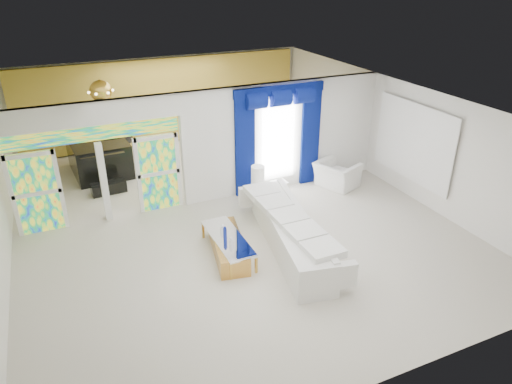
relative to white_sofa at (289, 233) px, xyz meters
name	(u,v)px	position (x,y,z in m)	size (l,w,h in m)	color
floor	(226,214)	(-0.73, 2.05, -0.37)	(12.00, 12.00, 0.00)	#B7AF9E
dividing_wall	(284,135)	(1.42, 3.05, 1.13)	(5.70, 0.18, 3.00)	white
dividing_header	(89,114)	(-3.58, 3.05, 2.35)	(4.30, 0.18, 0.55)	white
stained_panel_left	(37,193)	(-5.01, 3.05, 0.63)	(0.95, 0.04, 2.00)	#994C3F
stained_panel_right	(159,173)	(-2.16, 3.05, 0.63)	(0.95, 0.04, 2.00)	#994C3F
stained_transom	(93,134)	(-3.58, 3.05, 1.88)	(4.00, 0.05, 0.35)	#994C3F
window_pane	(278,139)	(1.17, 2.95, 1.08)	(1.00, 0.02, 2.30)	white
blue_drape_left	(245,147)	(0.17, 2.92, 1.03)	(0.55, 0.10, 2.80)	#031347
blue_drape_right	(310,137)	(2.17, 2.92, 1.03)	(0.55, 0.10, 2.80)	#031347
blue_pelmet	(280,90)	(1.17, 2.92, 2.45)	(2.60, 0.12, 0.25)	#031347
wall_mirror	(413,142)	(4.21, 1.05, 1.18)	(0.04, 2.70, 1.90)	white
gold_curtains	(164,101)	(-0.73, 7.95, 1.13)	(9.70, 0.12, 2.90)	gold
white_sofa	(289,233)	(0.00, 0.00, 0.00)	(0.84, 3.91, 0.74)	white
coffee_table	(228,246)	(-1.35, 0.30, -0.17)	(0.62, 1.87, 0.41)	#C38C3D
console_table	(268,191)	(0.66, 2.51, -0.18)	(1.14, 0.36, 0.38)	white
table_lamp	(258,176)	(0.36, 2.51, 0.30)	(0.36, 0.36, 0.58)	white
armchair	(337,175)	(2.76, 2.33, -0.01)	(1.11, 0.97, 0.72)	white
grand_piano	(99,156)	(-3.28, 6.15, 0.15)	(1.57, 2.06, 1.04)	black
piano_bench	(109,188)	(-3.28, 4.55, -0.22)	(0.94, 0.37, 0.31)	black
tv_console	(25,182)	(-5.37, 5.26, 0.04)	(0.57, 0.51, 0.82)	tan
chandelier	(101,91)	(-3.03, 5.45, 2.28)	(0.60, 0.60, 0.60)	gold
decanters	(226,235)	(-1.39, 0.30, 0.13)	(0.16, 0.69, 0.26)	navy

